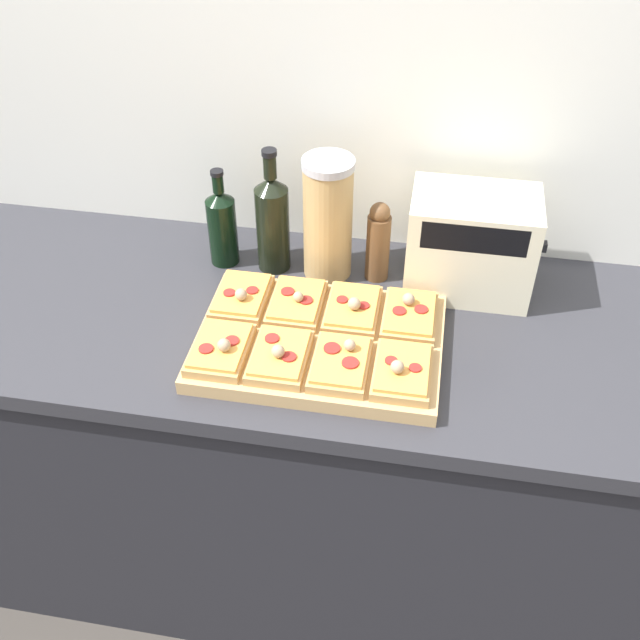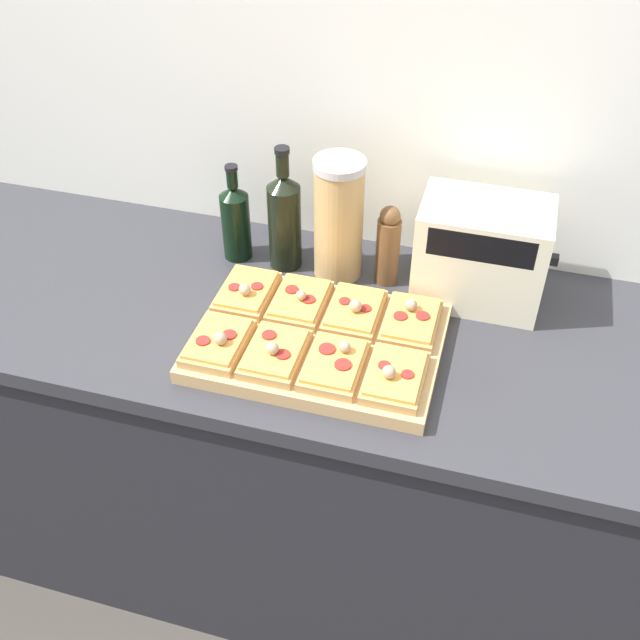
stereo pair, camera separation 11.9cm
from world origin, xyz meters
TOP-DOWN VIEW (x-y plane):
  - wall_back at (0.00, 0.67)m, footprint 6.00×0.06m
  - kitchen_counter at (0.00, 0.32)m, footprint 2.63×0.67m
  - cutting_board at (-0.00, 0.23)m, footprint 0.50×0.36m
  - pizza_slice_back_left at (-0.19, 0.31)m, footprint 0.11×0.16m
  - pizza_slice_back_midleft at (-0.06, 0.31)m, footprint 0.11×0.16m
  - pizza_slice_back_midright at (0.06, 0.31)m, footprint 0.11×0.16m
  - pizza_slice_back_right at (0.18, 0.31)m, footprint 0.11×0.16m
  - pizza_slice_front_left at (-0.19, 0.14)m, footprint 0.11×0.16m
  - pizza_slice_front_midleft at (-0.06, 0.14)m, footprint 0.11×0.16m
  - pizza_slice_front_midright at (0.06, 0.14)m, footprint 0.11×0.16m
  - pizza_slice_front_right at (0.18, 0.14)m, footprint 0.11×0.16m
  - olive_oil_bottle at (-0.28, 0.50)m, footprint 0.07×0.07m
  - wine_bottle at (-0.16, 0.50)m, footprint 0.08×0.08m
  - grain_jar_tall at (-0.03, 0.50)m, footprint 0.12×0.12m
  - pepper_mill at (0.09, 0.50)m, footprint 0.05×0.05m
  - toaster_oven at (0.29, 0.50)m, footprint 0.30×0.18m

SIDE VIEW (x-z plane):
  - kitchen_counter at x=0.00m, z-range 0.00..0.93m
  - cutting_board at x=0.00m, z-range 0.93..0.96m
  - pizza_slice_back_midleft at x=-0.06m, z-range 0.95..1.00m
  - pizza_slice_front_midright at x=0.06m, z-range 0.95..1.00m
  - pizza_slice_back_left at x=-0.19m, z-range 0.95..1.00m
  - pizza_slice_front_right at x=0.18m, z-range 0.95..1.00m
  - pizza_slice_front_midleft at x=-0.06m, z-range 0.95..1.00m
  - pizza_slice_back_right at x=0.18m, z-range 0.95..1.00m
  - pizza_slice_front_left at x=-0.19m, z-range 0.95..1.00m
  - pizza_slice_back_midright at x=0.06m, z-range 0.95..1.01m
  - pepper_mill at x=0.09m, z-range 0.93..1.13m
  - olive_oil_bottle at x=-0.28m, z-range 0.91..1.15m
  - toaster_oven at x=0.29m, z-range 0.93..1.16m
  - wine_bottle at x=-0.16m, z-range 0.90..1.21m
  - grain_jar_tall at x=-0.03m, z-range 0.93..1.22m
  - wall_back at x=0.00m, z-range 0.00..2.50m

